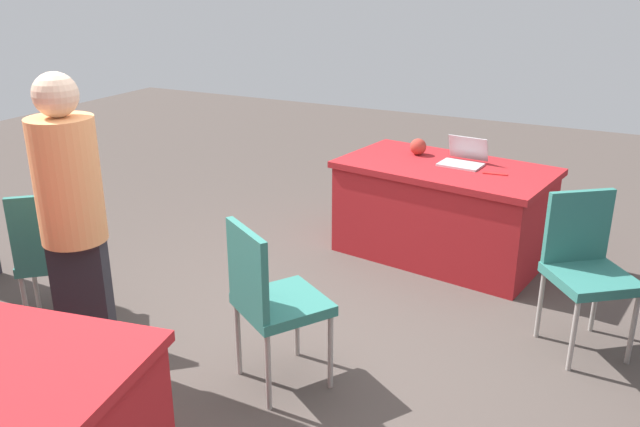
{
  "coord_description": "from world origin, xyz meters",
  "views": [
    {
      "loc": [
        -1.71,
        2.94,
        2.19
      ],
      "look_at": [
        -0.15,
        -0.16,
        0.9
      ],
      "focal_mm": 36.87,
      "sensor_mm": 36.0,
      "label": 1
    }
  ],
  "objects_px": {
    "person_presenter": "(73,217)",
    "scissors_red": "(495,174)",
    "table_foreground": "(443,211)",
    "chair_near_front": "(54,250)",
    "yarn_ball": "(418,147)",
    "chair_tucked_left": "(270,295)",
    "chair_aisle": "(586,262)",
    "laptop_silver": "(463,159)"
  },
  "relations": [
    {
      "from": "table_foreground",
      "to": "chair_near_front",
      "type": "relative_size",
      "value": 1.83
    },
    {
      "from": "person_presenter",
      "to": "yarn_ball",
      "type": "height_order",
      "value": "person_presenter"
    },
    {
      "from": "chair_tucked_left",
      "to": "person_presenter",
      "type": "bearing_deg",
      "value": -126.32
    },
    {
      "from": "chair_near_front",
      "to": "person_presenter",
      "type": "relative_size",
      "value": 0.55
    },
    {
      "from": "chair_near_front",
      "to": "laptop_silver",
      "type": "relative_size",
      "value": 2.74
    },
    {
      "from": "person_presenter",
      "to": "scissors_red",
      "type": "distance_m",
      "value": 2.99
    },
    {
      "from": "chair_aisle",
      "to": "yarn_ball",
      "type": "relative_size",
      "value": 7.17
    },
    {
      "from": "chair_tucked_left",
      "to": "yarn_ball",
      "type": "distance_m",
      "value": 2.37
    },
    {
      "from": "table_foreground",
      "to": "chair_aisle",
      "type": "bearing_deg",
      "value": 140.89
    },
    {
      "from": "yarn_ball",
      "to": "scissors_red",
      "type": "relative_size",
      "value": 0.75
    },
    {
      "from": "chair_aisle",
      "to": "chair_near_front",
      "type": "bearing_deg",
      "value": -14.59
    },
    {
      "from": "table_foreground",
      "to": "yarn_ball",
      "type": "distance_m",
      "value": 0.57
    },
    {
      "from": "person_presenter",
      "to": "laptop_silver",
      "type": "bearing_deg",
      "value": -150.34
    },
    {
      "from": "chair_aisle",
      "to": "laptop_silver",
      "type": "bearing_deg",
      "value": -82.04
    },
    {
      "from": "chair_tucked_left",
      "to": "yarn_ball",
      "type": "height_order",
      "value": "chair_tucked_left"
    },
    {
      "from": "table_foreground",
      "to": "laptop_silver",
      "type": "bearing_deg",
      "value": -144.0
    },
    {
      "from": "chair_near_front",
      "to": "scissors_red",
      "type": "relative_size",
      "value": 5.25
    },
    {
      "from": "yarn_ball",
      "to": "chair_near_front",
      "type": "bearing_deg",
      "value": 57.24
    },
    {
      "from": "laptop_silver",
      "to": "scissors_red",
      "type": "xyz_separation_m",
      "value": [
        -0.29,
        0.15,
        -0.04
      ]
    },
    {
      "from": "chair_near_front",
      "to": "laptop_silver",
      "type": "height_order",
      "value": "laptop_silver"
    },
    {
      "from": "chair_near_front",
      "to": "scissors_red",
      "type": "distance_m",
      "value": 3.12
    },
    {
      "from": "scissors_red",
      "to": "chair_aisle",
      "type": "bearing_deg",
      "value": 124.55
    },
    {
      "from": "person_presenter",
      "to": "laptop_silver",
      "type": "distance_m",
      "value": 2.97
    },
    {
      "from": "table_foreground",
      "to": "laptop_silver",
      "type": "distance_m",
      "value": 0.44
    },
    {
      "from": "chair_tucked_left",
      "to": "scissors_red",
      "type": "relative_size",
      "value": 5.36
    },
    {
      "from": "chair_tucked_left",
      "to": "chair_aisle",
      "type": "xyz_separation_m",
      "value": [
        -1.46,
        -1.22,
        -0.0
      ]
    },
    {
      "from": "chair_near_front",
      "to": "person_presenter",
      "type": "bearing_deg",
      "value": -70.2
    },
    {
      "from": "person_presenter",
      "to": "scissors_red",
      "type": "xyz_separation_m",
      "value": [
        -1.68,
        -2.46,
        -0.2
      ]
    },
    {
      "from": "person_presenter",
      "to": "chair_tucked_left",
      "type": "bearing_deg",
      "value": 168.94
    },
    {
      "from": "person_presenter",
      "to": "scissors_red",
      "type": "height_order",
      "value": "person_presenter"
    },
    {
      "from": "laptop_silver",
      "to": "yarn_ball",
      "type": "distance_m",
      "value": 0.42
    },
    {
      "from": "chair_tucked_left",
      "to": "person_presenter",
      "type": "height_order",
      "value": "person_presenter"
    },
    {
      "from": "chair_tucked_left",
      "to": "laptop_silver",
      "type": "xyz_separation_m",
      "value": [
        -0.42,
        -2.24,
        0.25
      ]
    },
    {
      "from": "table_foreground",
      "to": "scissors_red",
      "type": "xyz_separation_m",
      "value": [
        -0.4,
        0.07,
        0.38
      ]
    },
    {
      "from": "table_foreground",
      "to": "chair_tucked_left",
      "type": "distance_m",
      "value": 2.18
    },
    {
      "from": "yarn_ball",
      "to": "scissors_red",
      "type": "xyz_separation_m",
      "value": [
        -0.69,
        0.27,
        -0.06
      ]
    },
    {
      "from": "table_foreground",
      "to": "chair_near_front",
      "type": "distance_m",
      "value": 2.89
    },
    {
      "from": "chair_aisle",
      "to": "scissors_red",
      "type": "distance_m",
      "value": 1.17
    },
    {
      "from": "table_foreground",
      "to": "scissors_red",
      "type": "distance_m",
      "value": 0.56
    },
    {
      "from": "table_foreground",
      "to": "chair_tucked_left",
      "type": "height_order",
      "value": "chair_tucked_left"
    },
    {
      "from": "chair_tucked_left",
      "to": "laptop_silver",
      "type": "distance_m",
      "value": 2.29
    },
    {
      "from": "table_foreground",
      "to": "chair_tucked_left",
      "type": "relative_size",
      "value": 1.8
    }
  ]
}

